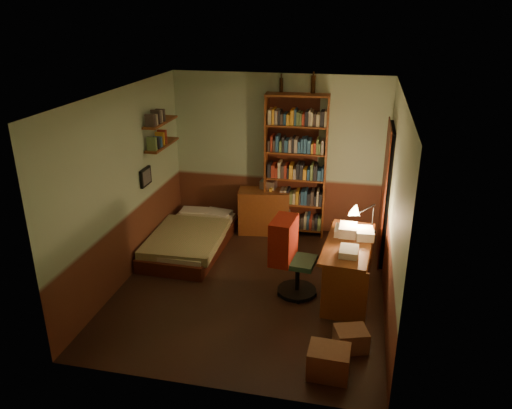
% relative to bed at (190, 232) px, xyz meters
% --- Properties ---
extents(floor, '(3.50, 4.00, 0.02)m').
position_rel_bed_xyz_m(floor, '(1.19, -0.90, -0.29)').
color(floor, black).
rests_on(floor, ground).
extents(ceiling, '(3.50, 4.00, 0.02)m').
position_rel_bed_xyz_m(ceiling, '(1.19, -0.90, 2.33)').
color(ceiling, silver).
rests_on(ceiling, wall_back).
extents(wall_back, '(3.50, 0.02, 2.60)m').
position_rel_bed_xyz_m(wall_back, '(1.19, 1.11, 1.02)').
color(wall_back, '#94AC8B').
rests_on(wall_back, ground).
extents(wall_left, '(0.02, 4.00, 2.60)m').
position_rel_bed_xyz_m(wall_left, '(-0.57, -0.90, 1.02)').
color(wall_left, '#94AC8B').
rests_on(wall_left, ground).
extents(wall_right, '(0.02, 4.00, 2.60)m').
position_rel_bed_xyz_m(wall_right, '(2.95, -0.90, 1.02)').
color(wall_right, '#94AC8B').
rests_on(wall_right, ground).
extents(wall_front, '(3.50, 0.02, 2.60)m').
position_rel_bed_xyz_m(wall_front, '(1.19, -2.91, 1.02)').
color(wall_front, '#94AC8B').
rests_on(wall_front, ground).
extents(doorway, '(0.06, 0.90, 2.00)m').
position_rel_bed_xyz_m(doorway, '(2.91, 0.40, 0.72)').
color(doorway, black).
rests_on(doorway, ground).
extents(door_trim, '(0.02, 0.98, 2.08)m').
position_rel_bed_xyz_m(door_trim, '(2.88, 0.40, 0.72)').
color(door_trim, '#39140B').
rests_on(door_trim, ground).
extents(bed, '(1.04, 1.90, 0.56)m').
position_rel_bed_xyz_m(bed, '(0.00, 0.00, 0.00)').
color(bed, olive).
rests_on(bed, ground).
extents(dresser, '(0.88, 0.53, 0.74)m').
position_rel_bed_xyz_m(dresser, '(1.00, 0.87, 0.09)').
color(dresser, '#643014').
rests_on(dresser, ground).
extents(mini_stereo, '(0.27, 0.22, 0.14)m').
position_rel_bed_xyz_m(mini_stereo, '(1.05, 0.99, 0.53)').
color(mini_stereo, '#B2B2B7').
rests_on(mini_stereo, dresser).
extents(bookshelf, '(1.01, 0.35, 2.31)m').
position_rel_bed_xyz_m(bookshelf, '(1.49, 0.95, 0.88)').
color(bookshelf, '#643014').
rests_on(bookshelf, ground).
extents(bottle_left, '(0.06, 0.06, 0.22)m').
position_rel_bed_xyz_m(bottle_left, '(1.22, 1.06, 2.14)').
color(bottle_left, black).
rests_on(bottle_left, bookshelf).
extents(bottle_right, '(0.08, 0.08, 0.27)m').
position_rel_bed_xyz_m(bottle_right, '(1.71, 1.06, 2.17)').
color(bottle_right, black).
rests_on(bottle_right, bookshelf).
extents(desk, '(0.68, 1.43, 0.74)m').
position_rel_bed_xyz_m(desk, '(2.44, -0.79, 0.09)').
color(desk, '#643014').
rests_on(desk, ground).
extents(paper_stack, '(0.25, 0.32, 0.12)m').
position_rel_bed_xyz_m(paper_stack, '(2.63, -0.62, 0.52)').
color(paper_stack, silver).
rests_on(paper_stack, desk).
extents(desk_lamp, '(0.23, 0.23, 0.60)m').
position_rel_bed_xyz_m(desk_lamp, '(2.72, -0.42, 0.76)').
color(desk_lamp, black).
rests_on(desk_lamp, desk).
extents(office_chair, '(0.56, 0.51, 1.03)m').
position_rel_bed_xyz_m(office_chair, '(1.81, -0.95, 0.24)').
color(office_chair, '#294F3A').
rests_on(office_chair, ground).
extents(red_jacket, '(0.37, 0.54, 0.59)m').
position_rel_bed_xyz_m(red_jacket, '(1.66, -1.05, 1.05)').
color(red_jacket, maroon).
rests_on(red_jacket, office_chair).
extents(wall_shelf_lower, '(0.20, 0.90, 0.03)m').
position_rel_bed_xyz_m(wall_shelf_lower, '(-0.45, 0.20, 1.32)').
color(wall_shelf_lower, '#643014').
rests_on(wall_shelf_lower, wall_left).
extents(wall_shelf_upper, '(0.20, 0.90, 0.03)m').
position_rel_bed_xyz_m(wall_shelf_upper, '(-0.45, 0.20, 1.67)').
color(wall_shelf_upper, '#643014').
rests_on(wall_shelf_upper, wall_left).
extents(framed_picture, '(0.04, 0.32, 0.26)m').
position_rel_bed_xyz_m(framed_picture, '(-0.53, -0.30, 0.97)').
color(framed_picture, black).
rests_on(framed_picture, wall_left).
extents(cardboard_box_a, '(0.43, 0.35, 0.32)m').
position_rel_bed_xyz_m(cardboard_box_a, '(2.35, -2.45, -0.12)').
color(cardboard_box_a, brown).
rests_on(cardboard_box_a, ground).
extents(cardboard_box_b, '(0.42, 0.38, 0.25)m').
position_rel_bed_xyz_m(cardboard_box_b, '(2.56, -1.97, -0.16)').
color(cardboard_box_b, brown).
rests_on(cardboard_box_b, ground).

